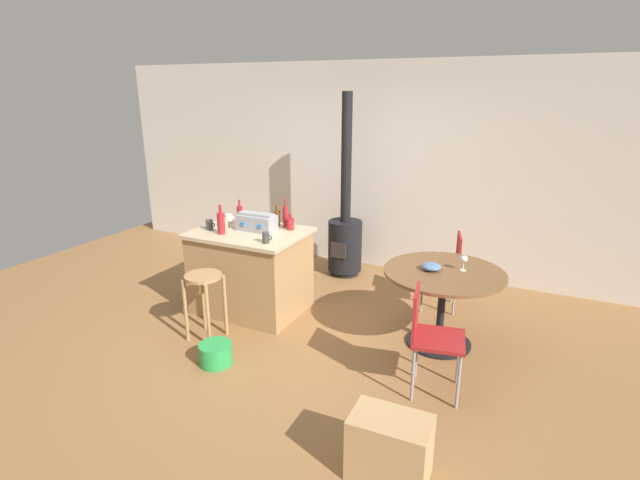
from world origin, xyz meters
TOP-DOWN VIEW (x-y plane):
  - ground_plane at (0.00, 0.00)m, footprint 8.80×8.80m
  - back_wall at (0.00, 2.32)m, footprint 8.00×0.10m
  - kitchen_island at (-0.68, 0.37)m, footprint 1.17×0.90m
  - wooden_stool at (-0.72, -0.37)m, footprint 0.36×0.36m
  - dining_table at (1.37, 0.49)m, footprint 1.11×1.11m
  - folding_chair_near at (1.24, 1.31)m, footprint 0.49×0.49m
  - folding_chair_far at (1.44, -0.31)m, footprint 0.46×0.46m
  - wood_stove at (-0.16, 1.79)m, footprint 0.44×0.45m
  - toolbox at (-0.62, 0.44)m, footprint 0.42×0.22m
  - bottle_0 at (-0.95, 0.60)m, footprint 0.07×0.07m
  - bottle_1 at (-0.41, 0.68)m, footprint 0.06×0.06m
  - bottle_2 at (-0.52, 0.69)m, footprint 0.07×0.07m
  - bottle_3 at (-0.88, 0.17)m, footprint 0.08×0.08m
  - bottle_4 at (-0.31, 0.61)m, footprint 0.08×0.08m
  - cup_0 at (-1.08, 0.56)m, footprint 0.12×0.09m
  - cup_1 at (-1.00, 0.40)m, footprint 0.12×0.08m
  - cup_2 at (-1.09, 0.24)m, footprint 0.11×0.08m
  - cup_3 at (-0.30, 0.10)m, footprint 0.11×0.07m
  - wine_glass at (1.52, 0.58)m, footprint 0.07×0.07m
  - serving_bowl at (1.26, 0.46)m, footprint 0.18×0.18m
  - cardboard_box at (1.45, -1.31)m, footprint 0.50×0.32m
  - plastic_bucket at (-0.35, -0.72)m, footprint 0.30×0.30m

SIDE VIEW (x-z plane):
  - ground_plane at x=0.00m, z-range 0.00..0.00m
  - plastic_bucket at x=-0.35m, z-range 0.00..0.19m
  - cardboard_box at x=1.45m, z-range 0.00..0.43m
  - kitchen_island at x=-0.68m, z-range 0.00..0.90m
  - wooden_stool at x=-0.72m, z-range 0.16..0.82m
  - folding_chair_near at x=1.24m, z-range 0.08..0.94m
  - folding_chair_far at x=1.44m, z-range 0.08..0.96m
  - wood_stove at x=-0.16m, z-range -0.60..1.72m
  - dining_table at x=1.37m, z-range 0.20..0.95m
  - serving_bowl at x=1.26m, z-range 0.75..0.82m
  - wine_glass at x=1.52m, z-range 0.78..0.93m
  - cup_1 at x=-1.00m, z-range 0.90..0.99m
  - cup_0 at x=-1.08m, z-range 0.90..1.00m
  - cup_2 at x=-1.09m, z-range 0.90..1.01m
  - cup_3 at x=-0.30m, z-range 0.90..1.01m
  - bottle_4 at x=-0.31m, z-range 0.88..1.06m
  - toolbox at x=-0.62m, z-range 0.90..1.09m
  - bottle_2 at x=-0.52m, z-range 0.87..1.11m
  - bottle_0 at x=-0.95m, z-range 0.87..1.14m
  - bottle_3 at x=-0.88m, z-range 0.87..1.18m
  - bottle_1 at x=-0.41m, z-range 0.86..1.18m
  - back_wall at x=0.00m, z-range 0.00..2.70m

